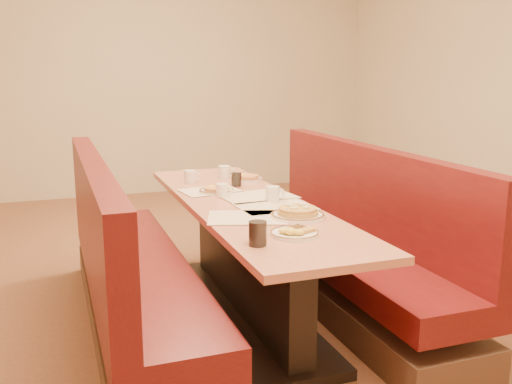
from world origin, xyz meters
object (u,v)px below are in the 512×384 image
object	(u,v)px
coffee_mug_b	(222,190)
coffee_mug_d	(190,176)
coffee_mug_a	(273,193)
diner_table	(246,260)
booth_left	(128,276)
coffee_mug_c	(225,172)
pancake_plate	(298,213)
soda_tumbler_mid	(236,179)
booth_right	(349,250)
eggs_plate	(294,233)
soda_tumbler_near	(258,233)

from	to	relation	value
coffee_mug_b	coffee_mug_d	world-z (taller)	coffee_mug_d
coffee_mug_a	coffee_mug_b	xyz separation A→B (m)	(-0.26, 0.24, -0.01)
diner_table	coffee_mug_a	world-z (taller)	coffee_mug_a
booth_left	coffee_mug_c	world-z (taller)	booth_left
pancake_plate	coffee_mug_d	bearing A→B (deg)	105.35
coffee_mug_a	diner_table	bearing A→B (deg)	169.14
booth_left	coffee_mug_b	bearing A→B (deg)	16.93
diner_table	coffee_mug_c	distance (m)	0.90
diner_table	soda_tumbler_mid	size ratio (longest dim) A/B	25.55
coffee_mug_d	booth_right	bearing A→B (deg)	-18.19
coffee_mug_a	soda_tumbler_mid	xyz separation A→B (m)	(-0.07, 0.52, 0.00)
diner_table	eggs_plate	xyz separation A→B (m)	(-0.01, -0.78, 0.39)
booth_right	coffee_mug_d	world-z (taller)	booth_right
diner_table	coffee_mug_a	distance (m)	0.46
eggs_plate	coffee_mug_c	world-z (taller)	coffee_mug_c
eggs_plate	coffee_mug_c	size ratio (longest dim) A/B	1.99
pancake_plate	soda_tumbler_mid	distance (m)	0.94
soda_tumbler_mid	diner_table	bearing A→B (deg)	-101.47
coffee_mug_d	soda_tumbler_mid	world-z (taller)	soda_tumbler_mid
soda_tumbler_near	soda_tumbler_mid	distance (m)	1.39
pancake_plate	eggs_plate	size ratio (longest dim) A/B	1.21
booth_right	pancake_plate	world-z (taller)	booth_right
coffee_mug_c	booth_left	bearing A→B (deg)	-118.35
booth_right	pancake_plate	bearing A→B (deg)	-141.82
diner_table	coffee_mug_b	distance (m)	0.47
booth_right	coffee_mug_a	size ratio (longest dim) A/B	20.24
eggs_plate	soda_tumbler_near	bearing A→B (deg)	-158.02
soda_tumbler_near	soda_tumbler_mid	xyz separation A→B (m)	(0.33, 1.35, -0.01)
coffee_mug_b	soda_tumbler_mid	size ratio (longest dim) A/B	1.07
pancake_plate	coffee_mug_a	world-z (taller)	coffee_mug_a
coffee_mug_c	coffee_mug_d	world-z (taller)	coffee_mug_c
booth_left	coffee_mug_d	distance (m)	1.00
coffee_mug_d	soda_tumbler_near	size ratio (longest dim) A/B	1.01
eggs_plate	booth_left	bearing A→B (deg)	132.92
coffee_mug_d	soda_tumbler_mid	size ratio (longest dim) A/B	1.20
coffee_mug_c	soda_tumbler_near	world-z (taller)	soda_tumbler_near
booth_right	soda_tumbler_near	bearing A→B (deg)	-138.18
booth_left	soda_tumbler_near	world-z (taller)	booth_left
diner_table	soda_tumbler_near	bearing A→B (deg)	-105.21
diner_table	pancake_plate	xyz separation A→B (m)	(0.15, -0.46, 0.40)
coffee_mug_b	coffee_mug_c	bearing A→B (deg)	96.64
coffee_mug_b	coffee_mug_a	bearing A→B (deg)	-17.77
booth_left	coffee_mug_b	world-z (taller)	booth_left
soda_tumbler_near	eggs_plate	bearing A→B (deg)	21.98
soda_tumbler_near	soda_tumbler_mid	bearing A→B (deg)	76.11
diner_table	eggs_plate	world-z (taller)	eggs_plate
coffee_mug_a	coffee_mug_b	size ratio (longest dim) A/B	1.18
eggs_plate	coffee_mug_b	xyz separation A→B (m)	(-0.08, 0.97, 0.03)
eggs_plate	coffee_mug_a	bearing A→B (deg)	76.34
booth_left	booth_right	bearing A→B (deg)	0.00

